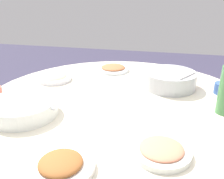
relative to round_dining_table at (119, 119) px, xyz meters
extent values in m
cylinder|color=#99999E|center=(0.00, 0.00, -0.27)|extent=(0.13, 0.13, 0.67)
cylinder|color=silver|center=(0.00, 0.00, 0.08)|extent=(1.37, 1.37, 0.04)
cylinder|color=#B2B5BA|center=(-0.24, -0.23, 0.15)|extent=(0.28, 0.28, 0.09)
ellipsoid|color=white|center=(-0.24, -0.23, 0.15)|extent=(0.23, 0.23, 0.10)
cube|color=white|center=(-0.30, -0.19, 0.19)|extent=(0.13, 0.16, 0.01)
cylinder|color=white|center=(0.37, 0.23, 0.14)|extent=(0.29, 0.29, 0.07)
cylinder|color=#331C0C|center=(0.37, 0.23, 0.13)|extent=(0.26, 0.26, 0.05)
cylinder|color=silver|center=(0.37, 0.23, 0.16)|extent=(0.32, 0.06, 0.01)
cylinder|color=silver|center=(-0.22, 0.38, 0.11)|extent=(0.20, 0.20, 0.02)
ellipsoid|color=#D98260|center=(-0.22, 0.38, 0.13)|extent=(0.15, 0.15, 0.03)
cylinder|color=silver|center=(0.13, -0.44, 0.11)|extent=(0.20, 0.20, 0.02)
ellipsoid|color=#A9623A|center=(0.13, -0.44, 0.13)|extent=(0.16, 0.16, 0.03)
cylinder|color=silver|center=(0.42, -0.19, 0.11)|extent=(0.19, 0.19, 0.02)
ellipsoid|color=#DEB27A|center=(0.42, -0.19, 0.13)|extent=(0.14, 0.14, 0.02)
cylinder|color=silver|center=(0.08, 0.52, 0.11)|extent=(0.21, 0.21, 0.02)
ellipsoid|color=#975628|center=(0.08, 0.52, 0.13)|extent=(0.14, 0.14, 0.03)
cylinder|color=#355699|center=(-0.50, -0.20, 0.13)|extent=(0.07, 0.07, 0.06)
camera|label=1|loc=(-0.21, 1.08, 0.62)|focal=39.86mm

